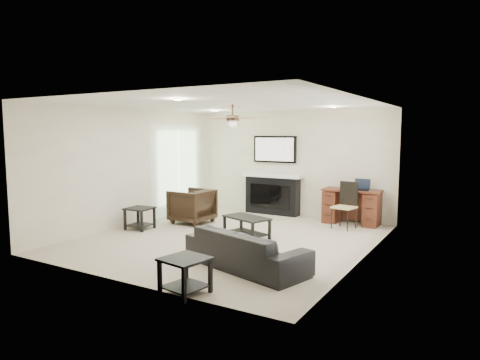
# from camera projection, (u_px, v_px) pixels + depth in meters

# --- Properties ---
(room_shell) EXTENTS (5.50, 5.54, 2.52)m
(room_shell) POSITION_uv_depth(u_px,v_px,m) (241.00, 149.00, 7.85)
(room_shell) COLOR #BCB497
(room_shell) RESTS_ON ground
(sofa) EXTENTS (2.08, 1.26, 0.57)m
(sofa) POSITION_uv_depth(u_px,v_px,m) (246.00, 249.00, 6.26)
(sofa) COLOR black
(sofa) RESTS_ON ground
(armchair) EXTENTS (0.85, 0.83, 0.75)m
(armchair) POSITION_uv_depth(u_px,v_px,m) (192.00, 206.00, 9.41)
(armchair) COLOR black
(armchair) RESTS_ON ground
(coffee_table) EXTENTS (1.02, 0.77, 0.40)m
(coffee_table) POSITION_uv_depth(u_px,v_px,m) (247.00, 227.00, 8.09)
(coffee_table) COLOR black
(coffee_table) RESTS_ON ground
(end_table_near) EXTENTS (0.60, 0.60, 0.45)m
(end_table_near) POSITION_uv_depth(u_px,v_px,m) (185.00, 276.00, 5.27)
(end_table_near) COLOR black
(end_table_near) RESTS_ON ground
(end_table_left) EXTENTS (0.55, 0.55, 0.45)m
(end_table_left) POSITION_uv_depth(u_px,v_px,m) (140.00, 218.00, 8.80)
(end_table_left) COLOR black
(end_table_left) RESTS_ON ground
(fireplace_unit) EXTENTS (1.52, 0.34, 1.91)m
(fireplace_unit) POSITION_uv_depth(u_px,v_px,m) (272.00, 175.00, 10.37)
(fireplace_unit) COLOR black
(fireplace_unit) RESTS_ON ground
(desk) EXTENTS (1.22, 0.56, 0.76)m
(desk) POSITION_uv_depth(u_px,v_px,m) (352.00, 207.00, 9.30)
(desk) COLOR #391A0E
(desk) RESTS_ON ground
(desk_chair) EXTENTS (0.49, 0.51, 0.97)m
(desk_chair) POSITION_uv_depth(u_px,v_px,m) (344.00, 206.00, 8.81)
(desk_chair) COLOR black
(desk_chair) RESTS_ON ground
(laptop) EXTENTS (0.33, 0.24, 0.23)m
(laptop) POSITION_uv_depth(u_px,v_px,m) (361.00, 185.00, 9.12)
(laptop) COLOR black
(laptop) RESTS_ON desk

